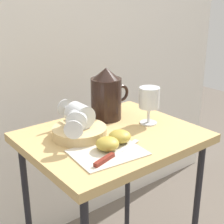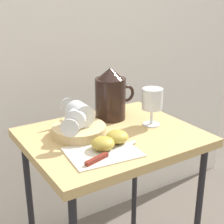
% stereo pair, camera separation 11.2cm
% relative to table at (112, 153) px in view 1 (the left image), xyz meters
% --- Properties ---
extents(curtain_drape, '(2.40, 0.03, 1.86)m').
position_rel_table_xyz_m(curtain_drape, '(0.00, 0.52, 0.27)').
color(curtain_drape, silver).
rests_on(curtain_drape, ground_plane).
extents(table, '(0.59, 0.48, 0.73)m').
position_rel_table_xyz_m(table, '(0.00, 0.00, 0.00)').
color(table, tan).
rests_on(table, ground_plane).
extents(linen_napkin, '(0.23, 0.19, 0.00)m').
position_rel_table_xyz_m(linen_napkin, '(-0.10, -0.11, 0.08)').
color(linen_napkin, beige).
rests_on(linen_napkin, table).
extents(basket_tray, '(0.18, 0.18, 0.03)m').
position_rel_table_xyz_m(basket_tray, '(-0.10, 0.05, 0.09)').
color(basket_tray, tan).
rests_on(basket_tray, table).
extents(pitcher, '(0.17, 0.12, 0.20)m').
position_rel_table_xyz_m(pitcher, '(0.08, 0.13, 0.16)').
color(pitcher, black).
rests_on(pitcher, table).
extents(wine_glass_upright, '(0.08, 0.08, 0.14)m').
position_rel_table_xyz_m(wine_glass_upright, '(0.17, -0.01, 0.17)').
color(wine_glass_upright, silver).
rests_on(wine_glass_upright, table).
extents(wine_glass_tipped_near, '(0.08, 0.14, 0.08)m').
position_rel_table_xyz_m(wine_glass_tipped_near, '(-0.09, 0.06, 0.15)').
color(wine_glass_tipped_near, silver).
rests_on(wine_glass_tipped_near, basket_tray).
extents(wine_glass_tipped_far, '(0.14, 0.15, 0.07)m').
position_rel_table_xyz_m(wine_glass_tipped_far, '(-0.11, 0.04, 0.14)').
color(wine_glass_tipped_far, silver).
rests_on(wine_glass_tipped_far, basket_tray).
extents(apple_half_left, '(0.07, 0.07, 0.04)m').
position_rel_table_xyz_m(apple_half_left, '(-0.09, -0.09, 0.10)').
color(apple_half_left, '#B29938').
rests_on(apple_half_left, linen_napkin).
extents(apple_half_right, '(0.07, 0.07, 0.04)m').
position_rel_table_xyz_m(apple_half_right, '(-0.03, -0.08, 0.10)').
color(apple_half_right, '#B29938').
rests_on(apple_half_right, linen_napkin).
extents(knife, '(0.22, 0.07, 0.01)m').
position_rel_table_xyz_m(knife, '(-0.11, -0.14, 0.08)').
color(knife, silver).
rests_on(knife, linen_napkin).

